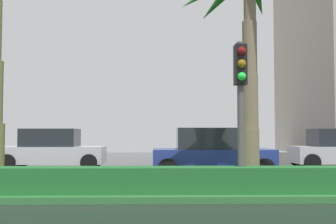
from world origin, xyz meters
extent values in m
cylinder|color=#71634B|center=(7.22, 8.33, 0.90)|extent=(0.54, 0.54, 1.50)
cylinder|color=#71634B|center=(7.24, 8.35, 2.40)|extent=(0.47, 0.47, 1.50)
cylinder|color=#71634B|center=(7.26, 8.38, 3.90)|extent=(0.41, 0.41, 1.50)
cylinder|color=#4C4C47|center=(6.67, 6.72, 1.93)|extent=(0.16, 0.16, 3.56)
cube|color=black|center=(6.67, 6.72, 3.16)|extent=(0.28, 0.32, 0.96)
sphere|color=maroon|center=(6.67, 6.55, 3.46)|extent=(0.20, 0.20, 0.20)
sphere|color=#7F600F|center=(6.67, 6.55, 3.16)|extent=(0.20, 0.20, 0.20)
sphere|color=#1EEA3F|center=(6.67, 6.55, 2.86)|extent=(0.20, 0.20, 0.20)
cube|color=silver|center=(0.21, 14.90, 0.60)|extent=(4.30, 1.76, 0.72)
cube|color=#1E2328|center=(0.06, 14.90, 1.34)|extent=(2.30, 1.58, 0.76)
cylinder|color=black|center=(1.86, 15.80, 0.34)|extent=(0.68, 0.22, 0.68)
cylinder|color=black|center=(1.86, 14.00, 0.34)|extent=(0.68, 0.22, 0.68)
cylinder|color=black|center=(-1.44, 15.80, 0.34)|extent=(0.68, 0.22, 0.68)
cylinder|color=black|center=(-1.44, 14.00, 0.34)|extent=(0.68, 0.22, 0.68)
cube|color=navy|center=(6.67, 11.95, 0.60)|extent=(4.30, 1.76, 0.72)
cube|color=#1E2328|center=(6.52, 11.95, 1.34)|extent=(2.30, 1.58, 0.76)
cylinder|color=black|center=(8.32, 12.85, 0.34)|extent=(0.68, 0.22, 0.68)
cylinder|color=black|center=(8.32, 11.05, 0.34)|extent=(0.68, 0.22, 0.68)
cylinder|color=black|center=(5.02, 12.85, 0.34)|extent=(0.68, 0.22, 0.68)
cylinder|color=black|center=(5.02, 11.05, 0.34)|extent=(0.68, 0.22, 0.68)
cylinder|color=black|center=(11.03, 15.80, 0.34)|extent=(0.68, 0.22, 0.68)
cylinder|color=black|center=(11.03, 14.00, 0.34)|extent=(0.68, 0.22, 0.68)
camera|label=1|loc=(4.75, -3.08, 1.53)|focal=44.53mm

